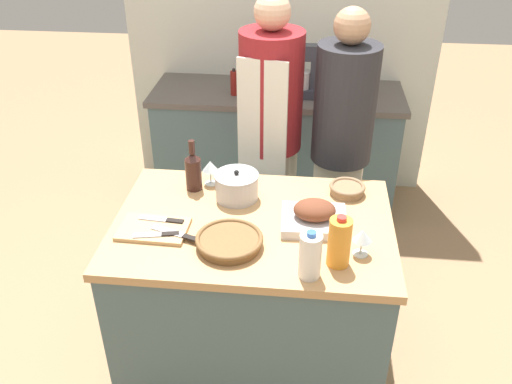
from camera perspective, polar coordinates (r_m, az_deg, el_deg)
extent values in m
plane|color=#9E7A56|center=(3.04, -0.27, -16.65)|extent=(12.00, 12.00, 0.00)
cube|color=#4C666B|center=(2.75, -0.29, -10.93)|extent=(1.23, 0.84, 0.82)
cube|color=tan|center=(2.47, -0.31, -3.55)|extent=(1.27, 0.87, 0.04)
cube|color=#4C666B|center=(4.02, 2.12, 4.37)|extent=(1.70, 0.58, 0.85)
cube|color=#56514C|center=(3.84, 2.25, 10.26)|extent=(1.75, 0.60, 0.04)
cube|color=silver|center=(4.05, 2.74, 17.43)|extent=(2.25, 0.10, 2.55)
cube|color=#BCBCC1|center=(2.44, 6.11, -3.03)|extent=(0.30, 0.26, 0.04)
ellipsoid|color=brown|center=(2.41, 6.19, -1.89)|extent=(0.19, 0.15, 0.09)
cylinder|color=brown|center=(2.31, -2.82, -5.33)|extent=(0.27, 0.27, 0.04)
torus|color=brown|center=(2.29, -2.84, -4.92)|extent=(0.29, 0.29, 0.02)
cube|color=tan|center=(2.44, -10.74, -3.84)|extent=(0.31, 0.21, 0.02)
cylinder|color=#B7B7BC|center=(2.61, -2.04, 0.50)|extent=(0.21, 0.21, 0.12)
cylinder|color=#B7B7BC|center=(2.57, -2.07, 1.73)|extent=(0.21, 0.21, 0.01)
sphere|color=black|center=(2.56, -2.07, 2.08)|extent=(0.02, 0.02, 0.02)
cylinder|color=#846647|center=(2.69, 9.56, 0.20)|extent=(0.16, 0.16, 0.04)
torus|color=#846647|center=(2.68, 9.60, 0.57)|extent=(0.18, 0.18, 0.02)
cylinder|color=orange|center=(2.19, 8.76, -5.26)|extent=(0.09, 0.09, 0.21)
cylinder|color=red|center=(2.12, 9.01, -2.78)|extent=(0.04, 0.04, 0.02)
cylinder|color=white|center=(2.12, 5.72, -6.71)|extent=(0.09, 0.09, 0.19)
cylinder|color=#3360B2|center=(2.06, 5.87, -4.41)|extent=(0.04, 0.04, 0.02)
cylinder|color=#381E19|center=(2.68, -6.59, 1.88)|extent=(0.08, 0.08, 0.16)
cone|color=#381E19|center=(2.64, -6.72, 3.73)|extent=(0.08, 0.08, 0.03)
cylinder|color=#381E19|center=(2.61, -6.79, 4.71)|extent=(0.03, 0.03, 0.07)
cylinder|color=silver|center=(2.76, -4.75, 0.92)|extent=(0.06, 0.06, 0.00)
cylinder|color=silver|center=(2.74, -4.78, 1.61)|extent=(0.01, 0.01, 0.07)
cone|color=silver|center=(2.71, -4.84, 2.76)|extent=(0.08, 0.08, 0.05)
cylinder|color=silver|center=(2.31, 10.91, -6.41)|extent=(0.06, 0.06, 0.00)
cylinder|color=silver|center=(2.29, 11.00, -5.72)|extent=(0.01, 0.01, 0.07)
cone|color=silver|center=(2.26, 11.15, -4.51)|extent=(0.08, 0.08, 0.05)
cube|color=#B7B7BC|center=(2.40, -9.26, -4.09)|extent=(0.16, 0.08, 0.01)
cube|color=black|center=(2.34, -6.67, -4.90)|extent=(0.10, 0.06, 0.01)
cube|color=#B7B7BC|center=(2.49, -10.79, -2.75)|extent=(0.13, 0.04, 0.01)
cube|color=black|center=(2.46, -8.54, -3.03)|extent=(0.08, 0.03, 0.01)
cube|color=#B7B7BC|center=(2.39, -11.38, -4.47)|extent=(0.13, 0.05, 0.01)
cube|color=black|center=(2.38, -9.01, -4.38)|extent=(0.08, 0.04, 0.01)
cube|color=#333842|center=(3.75, 5.08, 10.45)|extent=(0.18, 0.14, 0.06)
cylinder|color=#B7B7BC|center=(3.72, 4.79, 11.74)|extent=(0.13, 0.13, 0.11)
cube|color=#333842|center=(3.70, 6.17, 12.24)|extent=(0.05, 0.08, 0.19)
cube|color=#333842|center=(3.66, 5.29, 14.44)|extent=(0.17, 0.08, 0.10)
cylinder|color=maroon|center=(3.75, -2.33, 11.38)|extent=(0.05, 0.05, 0.17)
cylinder|color=black|center=(3.71, -2.36, 12.71)|extent=(0.02, 0.02, 0.02)
cylinder|color=maroon|center=(3.77, 11.85, 11.12)|extent=(0.06, 0.06, 0.20)
cylinder|color=black|center=(3.73, 12.04, 12.68)|extent=(0.03, 0.03, 0.02)
cube|color=beige|center=(3.43, 1.43, -1.19)|extent=(0.32, 0.25, 0.81)
cylinder|color=maroon|center=(3.09, 1.61, 10.51)|extent=(0.36, 0.36, 0.68)
sphere|color=#DBAD89|center=(2.96, 1.74, 18.44)|extent=(0.20, 0.20, 0.20)
cube|color=silver|center=(3.02, 0.63, 5.97)|extent=(0.28, 0.07, 0.86)
cube|color=beige|center=(3.38, 8.29, -2.33)|extent=(0.30, 0.23, 0.79)
cylinder|color=#28282D|center=(3.04, 9.34, 9.09)|extent=(0.34, 0.34, 0.66)
sphere|color=tan|center=(2.91, 10.09, 16.86)|extent=(0.19, 0.19, 0.19)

